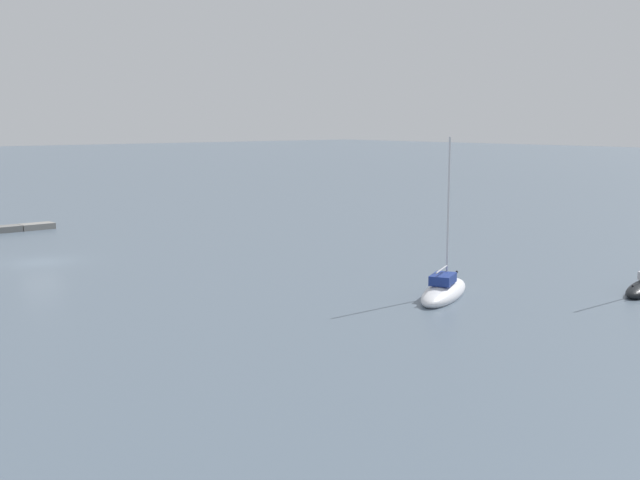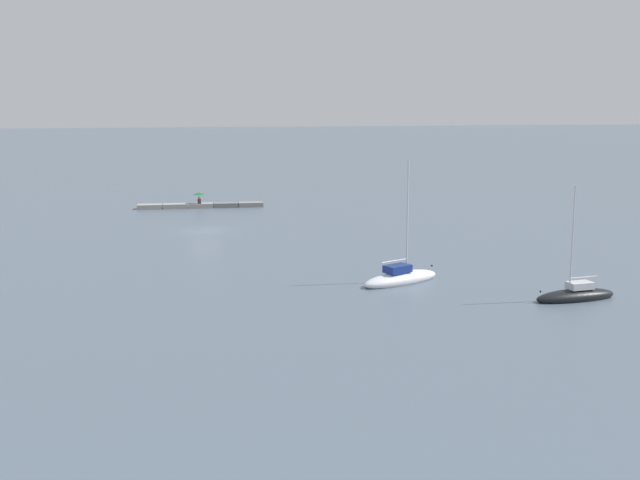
# 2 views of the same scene
# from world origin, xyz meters

# --- Properties ---
(ground_plane) EXTENTS (500.00, 500.00, 0.00)m
(ground_plane) POSITION_xyz_m (0.00, 0.00, 0.00)
(ground_plane) COLOR slate
(seawall_pier) EXTENTS (14.25, 1.55, 0.52)m
(seawall_pier) POSITION_xyz_m (0.00, -16.28, 0.26)
(seawall_pier) COLOR gray
(seawall_pier) RESTS_ON ground_plane
(person_seated_maroon_left) EXTENTS (0.40, 0.60, 0.73)m
(person_seated_maroon_left) POSITION_xyz_m (0.15, -16.17, 0.77)
(person_seated_maroon_left) COLOR #1E2333
(person_seated_maroon_left) RESTS_ON seawall_pier
(umbrella_open_green) EXTENTS (1.35, 1.35, 1.29)m
(umbrella_open_green) POSITION_xyz_m (0.15, -16.25, 1.64)
(umbrella_open_green) COLOR black
(umbrella_open_green) RESTS_ON seawall_pier
(sailboat_black_near) EXTENTS (5.84, 2.51, 7.54)m
(sailboat_black_near) POSITION_xyz_m (-22.42, 30.61, 0.28)
(sailboat_black_near) COLOR black
(sailboat_black_near) RESTS_ON ground_plane
(sailboat_white_mid) EXTENTS (6.56, 4.58, 8.83)m
(sailboat_white_mid) POSITION_xyz_m (-12.71, 24.20, 0.32)
(sailboat_white_mid) COLOR silver
(sailboat_white_mid) RESTS_ON ground_plane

